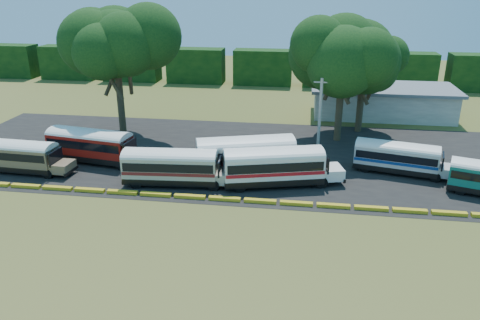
# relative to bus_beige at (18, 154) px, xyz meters

# --- Properties ---
(ground) EXTENTS (160.00, 160.00, 0.00)m
(ground) POSITION_rel_bus_beige_xyz_m (19.06, -4.35, -1.80)
(ground) COLOR #46541C
(ground) RESTS_ON ground
(asphalt_strip) EXTENTS (64.00, 24.00, 0.02)m
(asphalt_strip) POSITION_rel_bus_beige_xyz_m (20.06, 7.65, -1.79)
(asphalt_strip) COLOR black
(asphalt_strip) RESTS_ON ground
(curb) EXTENTS (53.70, 0.45, 0.30)m
(curb) POSITION_rel_bus_beige_xyz_m (19.06, -3.35, -1.65)
(curb) COLOR yellow
(curb) RESTS_ON ground
(terminal_building) EXTENTS (19.00, 9.00, 4.00)m
(terminal_building) POSITION_rel_bus_beige_xyz_m (37.06, 25.65, 0.23)
(terminal_building) COLOR silver
(terminal_building) RESTS_ON ground
(treeline_backdrop) EXTENTS (130.00, 4.00, 6.00)m
(treeline_backdrop) POSITION_rel_bus_beige_xyz_m (19.06, 43.65, 1.20)
(treeline_backdrop) COLOR black
(treeline_backdrop) RESTS_ON ground
(bus_beige) EXTENTS (9.67, 2.87, 3.14)m
(bus_beige) POSITION_rel_bus_beige_xyz_m (0.00, 0.00, 0.00)
(bus_beige) COLOR black
(bus_beige) RESTS_ON ground
(bus_red) EXTENTS (10.77, 4.24, 3.45)m
(bus_red) POSITION_rel_bus_beige_xyz_m (5.83, 3.48, 0.18)
(bus_red) COLOR black
(bus_red) RESTS_ON ground
(bus_cream_west) EXTENTS (10.39, 3.27, 3.36)m
(bus_cream_west) POSITION_rel_bus_beige_xyz_m (15.44, -0.78, 0.10)
(bus_cream_west) COLOR black
(bus_cream_west) RESTS_ON ground
(bus_cream_east) EXTENTS (11.52, 5.95, 3.69)m
(bus_cream_east) POSITION_rel_bus_beige_xyz_m (21.74, 2.76, 0.28)
(bus_cream_east) COLOR black
(bus_cream_east) RESTS_ON ground
(bus_white_red) EXTENTS (11.12, 5.41, 3.55)m
(bus_white_red) POSITION_rel_bus_beige_xyz_m (24.53, 0.42, 0.21)
(bus_white_red) COLOR black
(bus_white_red) RESTS_ON ground
(bus_white_blue) EXTENTS (9.62, 4.39, 3.07)m
(bus_white_blue) POSITION_rel_bus_beige_xyz_m (35.87, 4.93, -0.07)
(bus_white_blue) COLOR black
(bus_white_blue) RESTS_ON ground
(tree_west) EXTENTS (10.21, 10.21, 14.42)m
(tree_west) POSITION_rel_bus_beige_xyz_m (5.62, 12.11, 8.82)
(tree_west) COLOR #332619
(tree_west) RESTS_ON ground
(tree_center) EXTENTS (10.18, 10.18, 14.14)m
(tree_center) POSITION_rel_bus_beige_xyz_m (30.65, 14.16, 8.56)
(tree_center) COLOR #332619
(tree_center) RESTS_ON ground
(tree_east) EXTENTS (7.96, 7.96, 11.33)m
(tree_east) POSITION_rel_bus_beige_xyz_m (33.36, 18.00, 6.54)
(tree_east) COLOR #332619
(tree_east) RESTS_ON ground
(utility_pole) EXTENTS (1.60, 0.30, 8.30)m
(utility_pole) POSITION_rel_bus_beige_xyz_m (28.35, 8.25, 2.46)
(utility_pole) COLOR #99978B
(utility_pole) RESTS_ON ground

